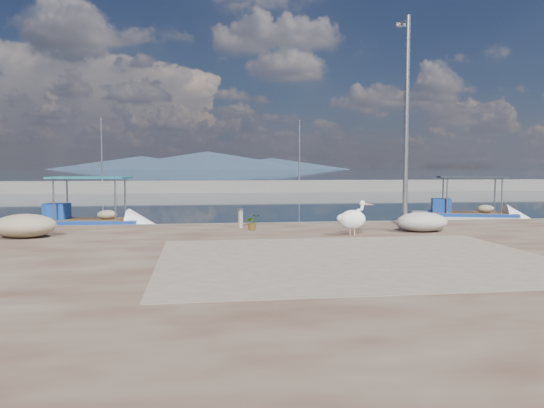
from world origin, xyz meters
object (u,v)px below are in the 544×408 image
Objects in this scene: boat_left at (90,227)px; lamp_post at (406,131)px; bollard_near at (241,217)px; boat_right at (469,219)px; pelican at (353,219)px.

boat_left is 12.68m from lamp_post.
lamp_post is 6.28m from bollard_near.
lamp_post is at bearing -16.20° from boat_left.
boat_right is 0.80× the size of lamp_post.
boat_left is 10.86m from pelican.
pelican is 4.12m from bollard_near.
boat_left is 0.80× the size of lamp_post.
bollard_near is at bearing 164.16° from lamp_post.
boat_left is at bearing -158.29° from boat_right.
boat_left is 1.00× the size of boat_right.
boat_right is (16.66, 0.98, -0.00)m from boat_left.
boat_left is at bearing 148.51° from bollard_near.
lamp_post reaches higher than bollard_near.
boat_right is 8.95m from lamp_post.
boat_right reaches higher than pelican.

